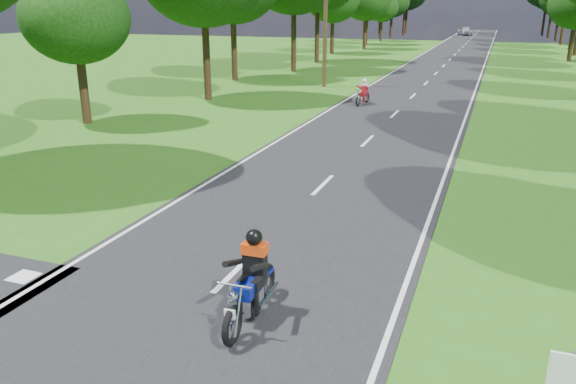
% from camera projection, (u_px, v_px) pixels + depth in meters
% --- Properties ---
extents(ground, '(160.00, 160.00, 0.00)m').
position_uv_depth(ground, '(185.00, 321.00, 9.50)').
color(ground, '#2D5B15').
rests_on(ground, ground).
extents(main_road, '(7.00, 140.00, 0.02)m').
position_uv_depth(main_road, '(450.00, 60.00, 53.96)').
color(main_road, black).
rests_on(main_road, ground).
extents(road_markings, '(7.40, 140.00, 0.01)m').
position_uv_depth(road_markings, '(447.00, 61.00, 52.33)').
color(road_markings, silver).
rests_on(road_markings, main_road).
extents(telegraph_pole, '(1.20, 0.26, 8.00)m').
position_uv_depth(telegraph_pole, '(325.00, 21.00, 35.07)').
color(telegraph_pole, '#382616').
rests_on(telegraph_pole, ground).
extents(rider_near_blue, '(0.69, 1.90, 1.56)m').
position_uv_depth(rider_near_blue, '(250.00, 277.00, 9.31)').
color(rider_near_blue, navy).
rests_on(rider_near_blue, main_road).
extents(rider_far_red, '(0.75, 1.67, 1.34)m').
position_uv_depth(rider_far_red, '(363.00, 92.00, 29.68)').
color(rider_far_red, '#B10D10').
rests_on(rider_far_red, main_road).
extents(distant_car, '(3.09, 4.69, 1.49)m').
position_uv_depth(distant_car, '(465.00, 31.00, 95.41)').
color(distant_car, '#B8BBC0').
rests_on(distant_car, main_road).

